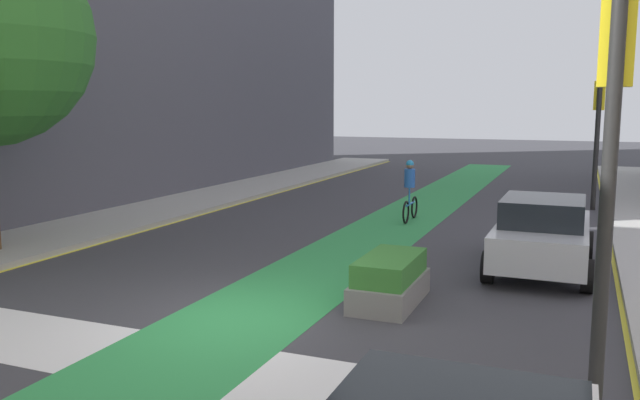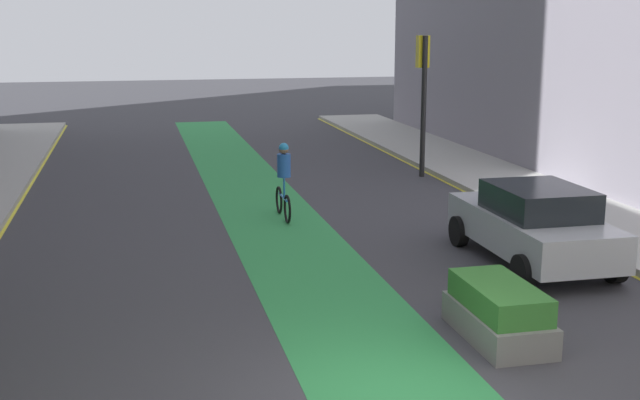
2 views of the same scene
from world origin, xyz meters
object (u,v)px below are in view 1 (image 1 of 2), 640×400
object	(u,v)px
traffic_signal_far_right	(598,120)
car_silver_right_far	(542,233)
traffic_signal_near_right	(611,129)
cyclist_in_lane	(410,189)
median_planter	(390,281)

from	to	relation	value
traffic_signal_far_right	car_silver_right_far	world-z (taller)	traffic_signal_far_right
traffic_signal_near_right	traffic_signal_far_right	bearing A→B (deg)	89.51
traffic_signal_near_right	car_silver_right_far	xyz separation A→B (m)	(-0.96, 6.52, -2.41)
cyclist_in_lane	median_planter	distance (m)	8.34
traffic_signal_far_right	median_planter	distance (m)	13.42
car_silver_right_far	median_planter	bearing A→B (deg)	-124.33
car_silver_right_far	median_planter	xyz separation A→B (m)	(-2.33, -3.41, -0.40)
traffic_signal_near_right	car_silver_right_far	size ratio (longest dim) A/B	1.09
traffic_signal_far_right	cyclist_in_lane	xyz separation A→B (m)	(-5.15, -4.57, -2.01)
traffic_signal_near_right	car_silver_right_far	bearing A→B (deg)	98.39
car_silver_right_far	median_planter	size ratio (longest dim) A/B	2.10
cyclist_in_lane	median_planter	xyz separation A→B (m)	(1.72, -8.14, -0.57)
traffic_signal_near_right	cyclist_in_lane	distance (m)	12.51
traffic_signal_far_right	cyclist_in_lane	world-z (taller)	traffic_signal_far_right
traffic_signal_far_right	median_planter	xyz separation A→B (m)	(-3.43, -12.71, -2.58)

